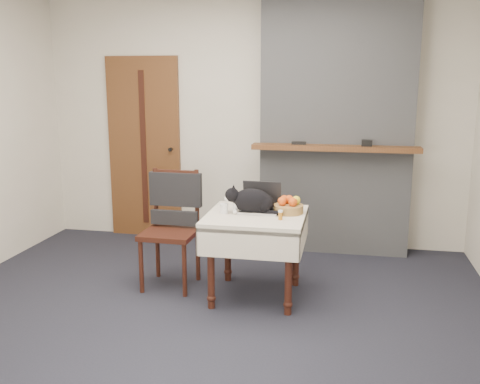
% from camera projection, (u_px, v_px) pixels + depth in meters
% --- Properties ---
extents(ground, '(4.50, 4.50, 0.00)m').
position_uv_depth(ground, '(204.00, 316.00, 4.04)').
color(ground, black).
rests_on(ground, ground).
extents(room_shell, '(4.52, 4.01, 2.61)m').
position_uv_depth(room_shell, '(216.00, 78.00, 4.12)').
color(room_shell, beige).
rests_on(room_shell, ground).
extents(door, '(0.82, 0.10, 2.00)m').
position_uv_depth(door, '(144.00, 148.00, 5.95)').
color(door, brown).
rests_on(door, ground).
extents(chimney, '(1.62, 0.48, 2.60)m').
position_uv_depth(chimney, '(336.00, 126.00, 5.37)').
color(chimney, gray).
rests_on(chimney, ground).
extents(side_table, '(0.78, 0.78, 0.70)m').
position_uv_depth(side_table, '(256.00, 227.00, 4.30)').
color(side_table, '#34110E').
rests_on(side_table, ground).
extents(laptop, '(0.33, 0.28, 0.24)m').
position_uv_depth(laptop, '(260.00, 204.00, 4.36)').
color(laptop, '#B7B7BC').
rests_on(laptop, side_table).
extents(cat, '(0.48, 0.23, 0.23)m').
position_uv_depth(cat, '(253.00, 201.00, 4.27)').
color(cat, black).
rests_on(cat, side_table).
extents(cream_jar, '(0.07, 0.07, 0.08)m').
position_uv_depth(cream_jar, '(224.00, 209.00, 4.29)').
color(cream_jar, white).
rests_on(cream_jar, side_table).
extents(pill_bottle, '(0.04, 0.04, 0.08)m').
position_uv_depth(pill_bottle, '(280.00, 215.00, 4.09)').
color(pill_bottle, '#AE6715').
rests_on(pill_bottle, side_table).
extents(fruit_basket, '(0.24, 0.24, 0.14)m').
position_uv_depth(fruit_basket, '(289.00, 206.00, 4.29)').
color(fruit_basket, '#A67A42').
rests_on(fruit_basket, side_table).
extents(desk_clutter, '(0.14, 0.02, 0.01)m').
position_uv_depth(desk_clutter, '(283.00, 212.00, 4.30)').
color(desk_clutter, black).
rests_on(desk_clutter, side_table).
extents(chair, '(0.46, 0.45, 1.00)m').
position_uv_depth(chair, '(173.00, 212.00, 4.60)').
color(chair, '#34110E').
rests_on(chair, ground).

